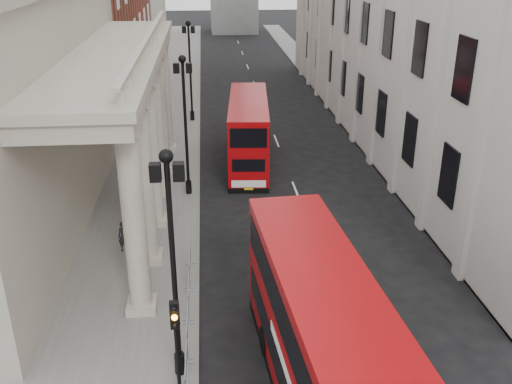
% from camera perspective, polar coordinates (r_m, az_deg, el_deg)
% --- Properties ---
extents(sidewalk_west, '(6.00, 140.00, 0.12)m').
position_cam_1_polar(sidewalk_west, '(44.50, -9.57, 4.83)').
color(sidewalk_west, slate).
rests_on(sidewalk_west, ground).
extents(sidewalk_east, '(3.00, 140.00, 0.12)m').
position_cam_1_polar(sidewalk_east, '(46.17, 11.37, 5.38)').
color(sidewalk_east, slate).
rests_on(sidewalk_east, ground).
extents(kerb, '(0.20, 140.00, 0.14)m').
position_cam_1_polar(kerb, '(44.35, -5.75, 4.99)').
color(kerb, slate).
rests_on(kerb, ground).
extents(lamp_post_south, '(1.05, 0.44, 8.32)m').
position_cam_1_polar(lamp_post_south, '(18.52, -8.35, -6.12)').
color(lamp_post_south, black).
rests_on(lamp_post_south, sidewalk_west).
extents(lamp_post_mid, '(1.05, 0.44, 8.32)m').
position_cam_1_polar(lamp_post_mid, '(33.39, -7.10, 7.47)').
color(lamp_post_mid, black).
rests_on(lamp_post_mid, sidewalk_west).
extents(lamp_post_north, '(1.05, 0.44, 8.32)m').
position_cam_1_polar(lamp_post_north, '(48.98, -6.62, 12.56)').
color(lamp_post_north, black).
rests_on(lamp_post_north, sidewalk_west).
extents(traffic_light, '(0.28, 0.33, 4.30)m').
position_cam_1_polar(traffic_light, '(17.82, -7.98, -14.37)').
color(traffic_light, black).
rests_on(traffic_light, sidewalk_west).
extents(bus_near, '(3.64, 11.69, 4.97)m').
position_cam_1_polar(bus_near, '(18.67, 6.48, -14.27)').
color(bus_near, '#A0070A').
rests_on(bus_near, ground).
extents(bus_far, '(3.33, 10.69, 4.54)m').
position_cam_1_polar(bus_far, '(39.05, -0.75, 6.11)').
color(bus_far, '#A0070A').
rests_on(bus_far, ground).
extents(pedestrian_a, '(0.60, 0.44, 1.53)m').
position_cam_1_polar(pedestrian_a, '(28.73, -13.08, -4.35)').
color(pedestrian_a, black).
rests_on(pedestrian_a, sidewalk_west).
extents(pedestrian_b, '(0.97, 0.85, 1.68)m').
position_cam_1_polar(pedestrian_b, '(34.50, -12.44, 0.65)').
color(pedestrian_b, '#2A2421').
rests_on(pedestrian_b, sidewalk_west).
extents(pedestrian_c, '(0.89, 0.78, 1.52)m').
position_cam_1_polar(pedestrian_c, '(35.72, -10.59, 1.48)').
color(pedestrian_c, black).
rests_on(pedestrian_c, sidewalk_west).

